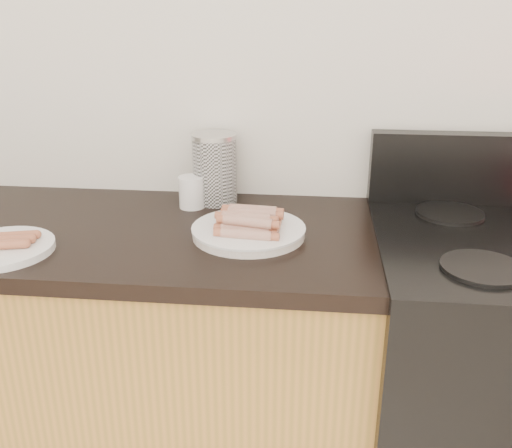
# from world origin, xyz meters

# --- Properties ---
(wall_back) EXTENTS (4.00, 0.04, 2.60)m
(wall_back) POSITION_xyz_m (0.00, 2.00, 1.30)
(wall_back) COLOR silver
(wall_back) RESTS_ON ground
(stove) EXTENTS (0.76, 0.65, 0.91)m
(stove) POSITION_xyz_m (0.78, 1.68, 0.46)
(stove) COLOR black
(stove) RESTS_ON floor
(stove_panel) EXTENTS (0.76, 0.06, 0.20)m
(stove_panel) POSITION_xyz_m (0.78, 1.96, 1.01)
(stove_panel) COLOR black
(stove_panel) RESTS_ON stove
(burner_near_left) EXTENTS (0.18, 0.18, 0.01)m
(burner_near_left) POSITION_xyz_m (0.61, 1.51, 0.92)
(burner_near_left) COLOR black
(burner_near_left) RESTS_ON stove
(burner_far_left) EXTENTS (0.18, 0.18, 0.01)m
(burner_far_left) POSITION_xyz_m (0.61, 1.84, 0.92)
(burner_far_left) COLOR black
(burner_far_left) RESTS_ON stove
(main_plate) EXTENTS (0.31, 0.31, 0.02)m
(main_plate) POSITION_xyz_m (0.08, 1.67, 0.91)
(main_plate) COLOR silver
(main_plate) RESTS_ON counter_slab
(side_plate) EXTENTS (0.32, 0.32, 0.02)m
(side_plate) POSITION_xyz_m (-0.48, 1.51, 0.91)
(side_plate) COLOR white
(side_plate) RESTS_ON counter_slab
(hotdog_pile) EXTENTS (0.12, 0.18, 0.05)m
(hotdog_pile) POSITION_xyz_m (0.08, 1.67, 0.94)
(hotdog_pile) COLOR maroon
(hotdog_pile) RESTS_ON main_plate
(canister) EXTENTS (0.13, 0.13, 0.20)m
(canister) POSITION_xyz_m (-0.04, 1.92, 1.00)
(canister) COLOR white
(canister) RESTS_ON counter_slab
(mug) EXTENTS (0.09, 0.09, 0.09)m
(mug) POSITION_xyz_m (-0.10, 1.86, 0.94)
(mug) COLOR white
(mug) RESTS_ON counter_slab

